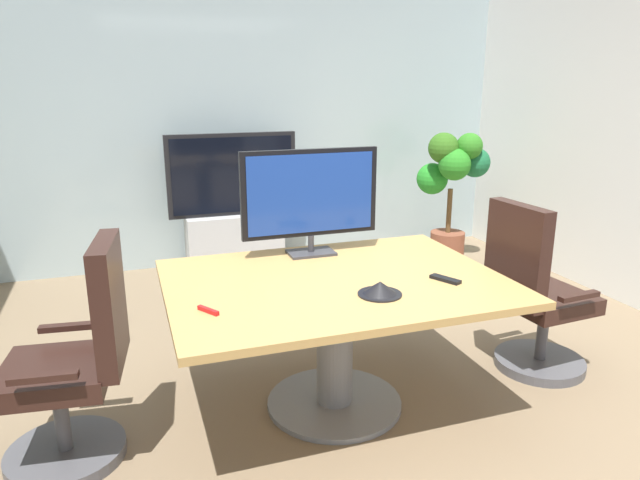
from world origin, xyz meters
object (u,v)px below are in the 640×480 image
Objects in this scene: office_chair_right at (534,303)px; office_chair_left at (78,372)px; tv_monitor at (310,196)px; wall_display_unit at (234,225)px; conference_table at (335,312)px; conference_phone at (380,289)px; potted_plant at (452,177)px; remote_control at (445,279)px.

office_chair_left is at bearing 86.37° from office_chair_right.
tv_monitor is 2.19m from wall_display_unit.
conference_table is 2.11× the size of tv_monitor.
office_chair_left is 1.50m from conference_phone.
conference_table is 0.73m from tv_monitor.
conference_table is at bearing -133.16° from potted_plant.
office_chair_left is 1.57m from tv_monitor.
office_chair_right is (1.31, -0.01, -0.11)m from conference_table.
office_chair_right is at bearing 13.21° from conference_phone.
tv_monitor is at bearing -140.11° from potted_plant.
tv_monitor is at bearing 97.93° from conference_phone.
office_chair_right is at bearing -11.12° from remote_control.
remote_control is at bearing -21.83° from conference_table.
potted_plant is at bearing -11.02° from wall_display_unit.
potted_plant reaches higher than remote_control.
potted_plant is (3.34, 2.20, 0.40)m from office_chair_left.
remote_control is (0.61, -2.79, 0.33)m from wall_display_unit.
tv_monitor is (0.02, 0.48, 0.55)m from conference_table.
tv_monitor is 0.65× the size of potted_plant.
conference_phone is at bearing -66.29° from conference_table.
potted_plant is at bearing 52.23° from conference_phone.
conference_table is at bearing 132.17° from remote_control.
conference_phone reaches higher than remote_control.
office_chair_left is at bearing -146.61° from potted_plant.
wall_display_unit reaches higher than potted_plant.
conference_table is at bearing -88.55° from wall_display_unit.
office_chair_right is at bearing 97.46° from office_chair_left.
office_chair_right reaches higher than remote_control.
potted_plant is 2.81m from remote_control.
conference_table is at bearing 85.29° from office_chair_right.
wall_display_unit is at bearing 91.45° from conference_table.
remote_control is at bearing 91.38° from office_chair_left.
conference_table is 2.57m from wall_display_unit.
potted_plant is at bearing -22.44° from office_chair_right.
remote_control is (0.52, -0.70, -0.35)m from tv_monitor.
wall_display_unit is at bearing 23.86° from office_chair_right.
tv_monitor reaches higher than conference_table.
conference_phone is at bearing 86.93° from office_chair_left.
office_chair_left is at bearing 169.99° from conference_phone.
office_chair_right is 0.83× the size of wall_display_unit.
wall_display_unit reaches higher than office_chair_left.
wall_display_unit is 1.01× the size of potted_plant.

